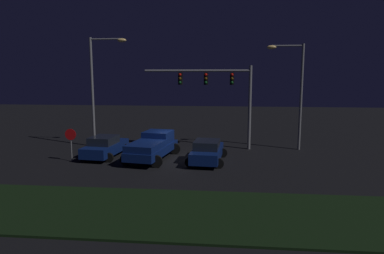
# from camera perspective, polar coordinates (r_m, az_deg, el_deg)

# --- Properties ---
(ground_plane) EXTENTS (80.00, 80.00, 0.00)m
(ground_plane) POSITION_cam_1_polar(r_m,az_deg,el_deg) (24.70, -2.89, -5.06)
(ground_plane) COLOR black
(grass_median) EXTENTS (24.32, 5.47, 0.10)m
(grass_median) POSITION_cam_1_polar(r_m,az_deg,el_deg) (15.49, -8.34, -13.45)
(grass_median) COLOR black
(grass_median) RESTS_ON ground_plane
(pickup_truck) EXTENTS (3.46, 5.65, 1.80)m
(pickup_truck) POSITION_cam_1_polar(r_m,az_deg,el_deg) (24.32, -6.39, -2.91)
(pickup_truck) COLOR navy
(pickup_truck) RESTS_ON ground_plane
(car_sedan) EXTENTS (2.69, 4.52, 1.51)m
(car_sedan) POSITION_cam_1_polar(r_m,az_deg,el_deg) (23.36, 2.50, -3.99)
(car_sedan) COLOR navy
(car_sedan) RESTS_ON ground_plane
(car_sedan_far) EXTENTS (2.78, 4.56, 1.51)m
(car_sedan_far) POSITION_cam_1_polar(r_m,az_deg,el_deg) (25.61, -14.02, -3.11)
(car_sedan_far) COLOR navy
(car_sedan_far) RESTS_ON ground_plane
(traffic_signal_gantry) EXTENTS (8.32, 0.56, 6.50)m
(traffic_signal_gantry) POSITION_cam_1_polar(r_m,az_deg,el_deg) (27.20, 4.32, 6.63)
(traffic_signal_gantry) COLOR slate
(traffic_signal_gantry) RESTS_ON ground_plane
(street_lamp_left) EXTENTS (2.97, 0.44, 8.68)m
(street_lamp_left) POSITION_cam_1_polar(r_m,az_deg,el_deg) (28.77, -14.94, 7.58)
(street_lamp_left) COLOR slate
(street_lamp_left) RESTS_ON ground_plane
(street_lamp_right) EXTENTS (2.79, 0.44, 8.11)m
(street_lamp_right) POSITION_cam_1_polar(r_m,az_deg,el_deg) (27.90, 16.33, 6.82)
(street_lamp_right) COLOR slate
(street_lamp_right) RESTS_ON ground_plane
(stop_sign) EXTENTS (0.76, 0.08, 2.23)m
(stop_sign) POSITION_cam_1_polar(r_m,az_deg,el_deg) (24.74, -19.20, -1.81)
(stop_sign) COLOR slate
(stop_sign) RESTS_ON ground_plane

